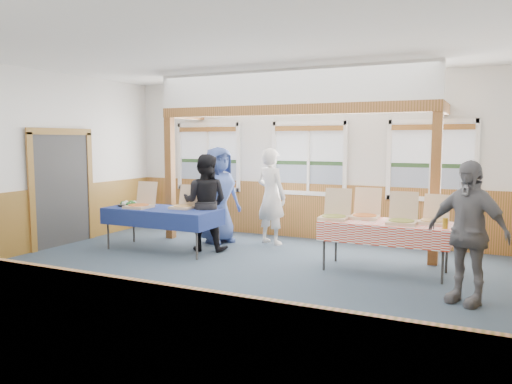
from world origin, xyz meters
TOP-DOWN VIEW (x-y plane):
  - floor at (0.00, 0.00)m, footprint 8.00×8.00m
  - ceiling at (0.00, 0.00)m, footprint 8.00×8.00m
  - wall_back at (0.00, 3.50)m, footprint 8.00×0.00m
  - wall_left at (-4.00, 0.00)m, footprint 0.00×8.00m
  - wainscot_back at (0.00, 3.48)m, footprint 7.98×0.05m
  - wainscot_left at (-3.98, 0.00)m, footprint 0.05×6.98m
  - cased_opening at (-3.96, 0.90)m, footprint 0.06×1.30m
  - window_left at (-2.30, 3.46)m, footprint 1.56×0.10m
  - window_mid at (0.00, 3.46)m, footprint 1.56×0.10m
  - window_right at (2.30, 3.46)m, footprint 1.56×0.10m
  - post_left at (-2.50, 2.30)m, footprint 0.15×0.15m
  - post_right at (2.50, 2.30)m, footprint 0.15×0.15m
  - cross_beam at (0.00, 2.30)m, footprint 5.15×0.18m
  - table_left at (-1.98, 1.31)m, footprint 2.20×1.35m
  - table_right at (1.89, 1.53)m, footprint 2.04×1.57m
  - pizza_box_a at (-2.38, 1.20)m, footprint 0.43×0.52m
  - pizza_box_b at (-1.63, 1.47)m, footprint 0.39×0.47m
  - pizza_box_c at (1.14, 1.43)m, footprint 0.44×0.53m
  - pizza_box_d at (1.54, 1.72)m, footprint 0.44×0.53m
  - pizza_box_e at (2.14, 1.45)m, footprint 0.43×0.52m
  - pizza_box_f at (2.55, 1.67)m, footprint 0.43×0.50m
  - veggie_tray at (-2.73, 1.31)m, footprint 0.39×0.39m
  - drink_glass at (2.74, 1.28)m, footprint 0.07×0.07m
  - woman_white at (-0.46, 2.66)m, footprint 0.77×0.63m
  - woman_black at (-1.30, 1.66)m, footprint 0.95×0.81m
  - man_blue at (-1.42, 2.34)m, footprint 0.90×1.06m
  - person_grey at (3.05, 0.49)m, footprint 1.10×0.83m

SIDE VIEW (x-z plane):
  - floor at x=0.00m, z-range 0.00..0.00m
  - wainscot_back at x=0.00m, z-range 0.00..1.10m
  - wainscot_left at x=-3.98m, z-range 0.00..1.10m
  - table_right at x=1.89m, z-range 0.32..1.08m
  - table_left at x=-1.98m, z-range 0.33..1.08m
  - veggie_tray at x=-2.73m, z-range 0.74..0.83m
  - pizza_box_b at x=-1.63m, z-range 0.62..1.02m
  - pizza_box_f at x=2.55m, z-range 0.62..1.03m
  - pizza_box_e at x=2.14m, z-range 0.60..1.05m
  - pizza_box_a at x=-2.38m, z-range 0.60..1.05m
  - pizza_box_c at x=1.14m, z-range 0.60..1.05m
  - pizza_box_d at x=1.54m, z-range 0.60..1.05m
  - drink_glass at x=2.74m, z-range 0.76..0.91m
  - woman_black at x=-1.30m, z-range 0.00..1.72m
  - person_grey at x=3.05m, z-range 0.00..1.73m
  - woman_white at x=-0.46m, z-range 0.00..1.81m
  - man_blue at x=-1.42m, z-range 0.00..1.83m
  - cased_opening at x=-3.96m, z-range 0.00..2.10m
  - post_left at x=-2.50m, z-range 0.00..2.40m
  - post_right at x=2.50m, z-range 0.00..2.40m
  - wall_back at x=0.00m, z-range -2.40..5.60m
  - wall_left at x=-4.00m, z-range -2.40..5.60m
  - window_left at x=-2.30m, z-range 0.95..2.41m
  - window_mid at x=0.00m, z-range 0.95..2.41m
  - window_right at x=2.30m, z-range 0.95..2.41m
  - cross_beam at x=0.00m, z-range 2.40..2.58m
  - ceiling at x=0.00m, z-range 3.20..3.20m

